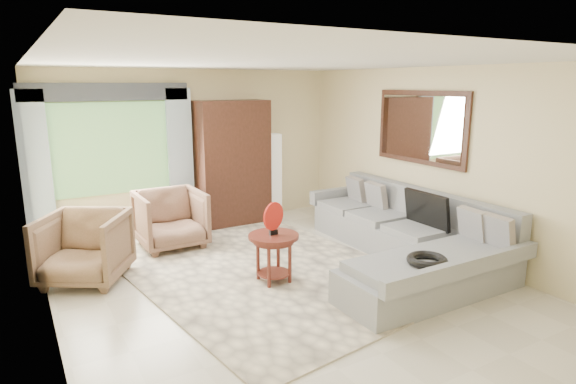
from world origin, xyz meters
TOP-DOWN VIEW (x-y plane):
  - ground at (0.00, 0.00)m, footprint 6.00×6.00m
  - area_rug at (-0.01, 0.43)m, footprint 3.51×4.37m
  - sectional_sofa at (1.78, -0.18)m, footprint 2.30×3.46m
  - tv_screen at (2.05, -0.26)m, footprint 0.14×0.74m
  - garden_hose at (1.00, -1.29)m, footprint 0.43×0.43m
  - coffee_table at (-0.08, 0.13)m, footprint 0.61×0.61m
  - red_disc at (-0.08, 0.13)m, footprint 0.33×0.15m
  - armchair_left at (-2.04, 1.31)m, footprint 1.28×1.29m
  - armchair_right at (-0.76, 2.04)m, footprint 0.92×0.95m
  - potted_plant at (-1.91, 2.71)m, footprint 0.56×0.51m
  - armoire at (0.55, 2.72)m, footprint 1.20×0.55m
  - floor_lamp at (1.35, 2.78)m, footprint 0.24×0.24m
  - window at (-1.35, 2.97)m, footprint 1.80×0.04m
  - curtain_left at (-2.40, 2.88)m, footprint 0.40×0.08m
  - curtain_right at (-0.30, 2.88)m, footprint 0.40×0.08m
  - valance at (-1.35, 2.90)m, footprint 2.40×0.12m
  - wall_mirror at (2.46, 0.35)m, footprint 0.05×1.70m

SIDE VIEW (x-z plane):
  - ground at x=0.00m, z-range 0.00..0.00m
  - area_rug at x=-0.01m, z-range 0.00..0.02m
  - potted_plant at x=-1.91m, z-range 0.00..0.54m
  - sectional_sofa at x=1.78m, z-range -0.17..0.73m
  - coffee_table at x=-0.08m, z-range 0.02..0.62m
  - armchair_right at x=-0.76m, z-range 0.00..0.85m
  - armchair_left at x=-2.04m, z-range 0.00..0.86m
  - garden_hose at x=1.00m, z-range 0.50..0.59m
  - tv_screen at x=2.05m, z-range 0.48..0.96m
  - floor_lamp at x=1.35m, z-range 0.00..1.50m
  - red_disc at x=-0.08m, z-range 0.67..1.01m
  - armoire at x=0.55m, z-range 0.00..2.10m
  - curtain_left at x=-2.40m, z-range 0.00..2.30m
  - curtain_right at x=-0.30m, z-range 0.00..2.30m
  - window at x=-1.35m, z-range 0.70..2.10m
  - wall_mirror at x=2.46m, z-range 1.22..2.27m
  - valance at x=-1.35m, z-range 2.12..2.38m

